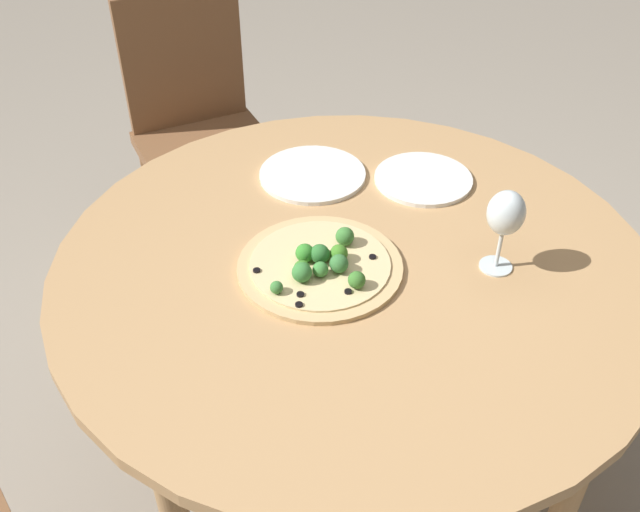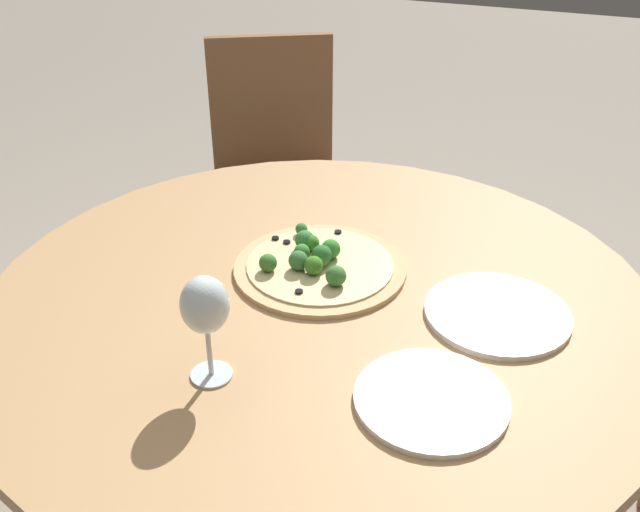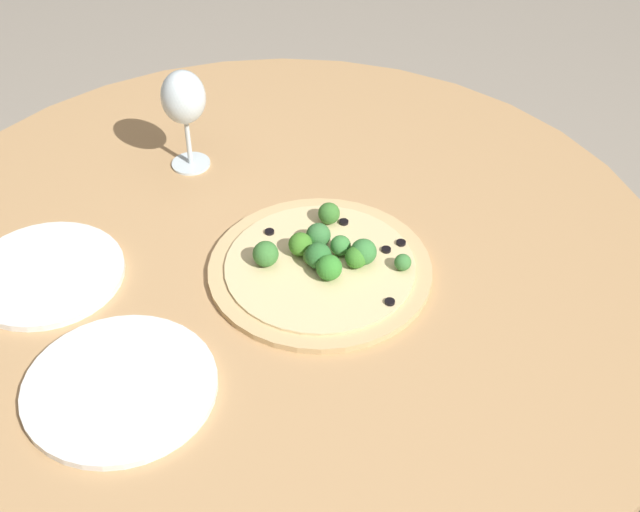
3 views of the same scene
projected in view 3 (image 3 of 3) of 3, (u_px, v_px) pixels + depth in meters
dining_table at (274, 291)px, 1.33m from camera, size 1.17×1.17×0.70m
pizza at (321, 264)px, 1.26m from camera, size 0.32×0.32×0.05m
wine_glass at (184, 100)px, 1.38m from camera, size 0.07×0.07×0.17m
plate_near at (120, 387)px, 1.10m from camera, size 0.24×0.24×0.01m
plate_far at (46, 274)px, 1.25m from camera, size 0.22×0.22×0.01m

